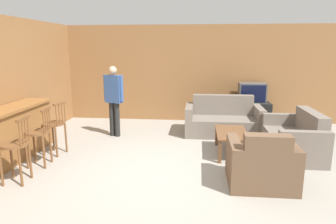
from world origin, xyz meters
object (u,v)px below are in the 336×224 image
object	(u,v)px
bar_chair_far	(54,127)
tv_unit	(251,114)
bar_chair_near	(15,148)
coffee_table	(232,135)
loveseat_right	(295,139)
person_by_window	(114,97)
couch_far	(223,121)
armchair_near	(261,165)
tv	(252,93)
bar_chair_mid	(39,135)

from	to	relation	value
bar_chair_far	tv_unit	size ratio (longest dim) A/B	1.06
bar_chair_near	coffee_table	distance (m)	3.70
loveseat_right	person_by_window	world-z (taller)	person_by_window
couch_far	armchair_near	size ratio (longest dim) A/B	1.84
loveseat_right	tv	world-z (taller)	tv
loveseat_right	coffee_table	bearing A→B (deg)	-176.25
bar_chair_far	person_by_window	xyz separation A→B (m)	(0.80, 1.29, 0.37)
bar_chair_near	loveseat_right	distance (m)	4.84
coffee_table	person_by_window	distance (m)	2.77
bar_chair_mid	tv_unit	xyz separation A→B (m)	(4.08, 3.22, -0.24)
armchair_near	tv	world-z (taller)	tv
armchair_near	loveseat_right	distance (m)	1.65
bar_chair_far	loveseat_right	bearing A→B (deg)	5.34
bar_chair_near	coffee_table	bearing A→B (deg)	25.37
tv_unit	person_by_window	distance (m)	3.60
bar_chair_mid	coffee_table	world-z (taller)	bar_chair_mid
couch_far	bar_chair_mid	bearing A→B (deg)	-145.21
couch_far	coffee_table	world-z (taller)	couch_far
coffee_table	tv	distance (m)	2.45
armchair_near	tv_unit	xyz separation A→B (m)	(0.44, 3.60, -0.01)
bar_chair_near	bar_chair_far	xyz separation A→B (m)	(-0.00, 1.24, 0.00)
bar_chair_mid	person_by_window	world-z (taller)	person_by_window
tv	tv_unit	bearing A→B (deg)	90.00
armchair_near	tv_unit	distance (m)	3.63
coffee_table	person_by_window	bearing A→B (deg)	159.69
bar_chair_far	coffee_table	xyz separation A→B (m)	(3.34, 0.35, -0.17)
bar_chair_mid	person_by_window	xyz separation A→B (m)	(0.80, 1.86, 0.37)
bar_chair_far	couch_far	world-z (taller)	bar_chair_far
bar_chair_near	person_by_window	xyz separation A→B (m)	(0.80, 2.53, 0.37)
tv_unit	person_by_window	xyz separation A→B (m)	(-3.29, -1.35, 0.61)
coffee_table	loveseat_right	bearing A→B (deg)	3.75
bar_chair_far	couch_far	bearing A→B (deg)	27.47
bar_chair_near	tv	distance (m)	5.64
bar_chair_near	armchair_near	bearing A→B (deg)	4.37
bar_chair_far	tv_unit	world-z (taller)	bar_chair_far
loveseat_right	bar_chair_far	bearing A→B (deg)	-174.66
tv	person_by_window	distance (m)	3.55
tv_unit	tv	size ratio (longest dim) A/B	1.41
coffee_table	tv	xyz separation A→B (m)	(0.74, 2.29, 0.48)
tv_unit	couch_far	bearing A→B (deg)	-130.41
loveseat_right	tv_unit	bearing A→B (deg)	101.65
person_by_window	bar_chair_far	bearing A→B (deg)	-121.75
person_by_window	coffee_table	bearing A→B (deg)	-20.31
bar_chair_near	couch_far	size ratio (longest dim) A/B	0.58
bar_chair_mid	tv	distance (m)	5.20
couch_far	coffee_table	xyz separation A→B (m)	(0.05, -1.37, 0.06)
couch_far	loveseat_right	distance (m)	1.79
bar_chair_mid	person_by_window	size ratio (longest dim) A/B	0.63
bar_chair_mid	couch_far	distance (m)	4.02
person_by_window	couch_far	bearing A→B (deg)	9.63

